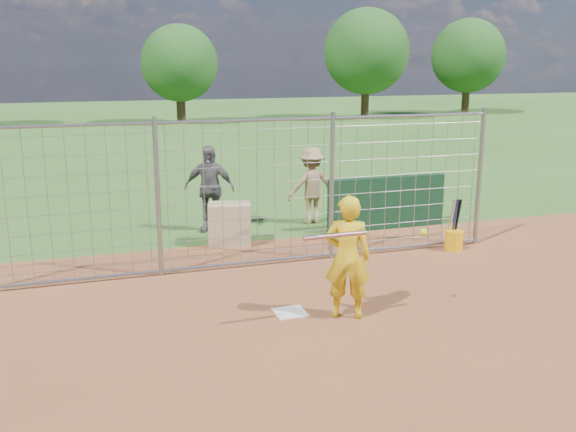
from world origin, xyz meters
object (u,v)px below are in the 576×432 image
object	(u,v)px
bucket_with_bats	(454,237)
bystander_b	(209,188)
equipment_bin	(230,224)
batter	(348,257)
bystander_c	(311,185)

from	to	relation	value
bucket_with_bats	bystander_b	bearing A→B (deg)	145.13
equipment_bin	bucket_with_bats	size ratio (longest dim) A/B	0.82
batter	bucket_with_bats	xyz separation A→B (m)	(3.17, 2.32, -0.61)
bystander_c	equipment_bin	bearing A→B (deg)	23.63
batter	equipment_bin	world-z (taller)	batter
bystander_c	equipment_bin	distance (m)	2.37
batter	equipment_bin	size ratio (longest dim) A/B	2.15
bystander_c	bucket_with_bats	bearing A→B (deg)	118.92
bystander_c	bystander_b	bearing A→B (deg)	-4.62
bystander_b	equipment_bin	xyz separation A→B (m)	(0.16, -1.10, -0.50)
bystander_b	bucket_with_bats	distance (m)	4.95
bystander_b	bystander_c	size ratio (longest dim) A/B	1.08
batter	bystander_c	size ratio (longest dim) A/B	1.04
equipment_bin	bucket_with_bats	world-z (taller)	bucket_with_bats
bystander_b	bucket_with_bats	xyz separation A→B (m)	(4.03, -2.81, -0.65)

